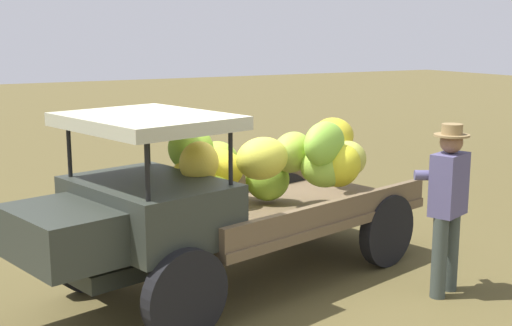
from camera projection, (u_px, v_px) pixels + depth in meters
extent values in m
plane|color=brown|center=(237.00, 285.00, 7.03)|extent=(60.00, 60.00, 0.00)
cube|color=#2F342D|center=(249.00, 235.00, 7.20)|extent=(3.98, 1.43, 0.16)
cylinder|color=black|center=(186.00, 296.00, 5.67)|extent=(0.83, 0.34, 0.82)
cylinder|color=black|center=(89.00, 251.00, 6.82)|extent=(0.83, 0.34, 0.82)
cylinder|color=black|center=(387.00, 230.00, 7.54)|extent=(0.83, 0.34, 0.82)
cylinder|color=black|center=(285.00, 204.00, 8.69)|extent=(0.83, 0.34, 0.82)
cube|color=brown|center=(279.00, 211.00, 7.47)|extent=(3.34, 2.42, 0.10)
cube|color=brown|center=(335.00, 211.00, 6.87)|extent=(2.92, 0.83, 0.22)
cube|color=brown|center=(232.00, 185.00, 8.01)|extent=(2.92, 0.83, 0.22)
cube|color=#2F342D|center=(149.00, 209.00, 6.27)|extent=(1.45, 1.75, 0.55)
cube|color=#2F342D|center=(60.00, 235.00, 5.68)|extent=(0.94, 1.21, 0.44)
cylinder|color=black|center=(147.00, 168.00, 5.41)|extent=(0.04, 0.04, 0.55)
cylinder|color=black|center=(69.00, 148.00, 6.34)|extent=(0.04, 0.04, 0.55)
cylinder|color=black|center=(231.00, 154.00, 6.00)|extent=(0.04, 0.04, 0.55)
cylinder|color=black|center=(148.00, 138.00, 6.92)|extent=(0.04, 0.04, 0.55)
cube|color=#B3B294|center=(147.00, 121.00, 6.11)|extent=(1.56, 1.78, 0.12)
ellipsoid|color=gold|center=(215.00, 169.00, 7.37)|extent=(0.84, 0.85, 0.62)
ellipsoid|color=#8AB832|center=(267.00, 179.00, 7.56)|extent=(0.65, 0.63, 0.52)
ellipsoid|color=yellow|center=(340.00, 166.00, 7.31)|extent=(0.58, 0.68, 0.63)
ellipsoid|color=#94C03B|center=(325.00, 166.00, 7.29)|extent=(0.64, 0.64, 0.59)
ellipsoid|color=#91B033|center=(217.00, 162.00, 7.57)|extent=(0.76, 0.78, 0.60)
ellipsoid|color=gold|center=(194.00, 173.00, 6.91)|extent=(0.49, 0.49, 0.47)
ellipsoid|color=#88C43B|center=(325.00, 144.00, 7.16)|extent=(0.75, 0.61, 0.49)
ellipsoid|color=#81AE2E|center=(191.00, 148.00, 6.94)|extent=(0.51, 0.62, 0.61)
ellipsoid|color=#AFCF35|center=(204.00, 194.00, 7.12)|extent=(0.72, 0.63, 0.55)
ellipsoid|color=gold|center=(262.00, 158.00, 6.85)|extent=(0.71, 0.58, 0.44)
ellipsoid|color=gold|center=(199.00, 162.00, 6.53)|extent=(0.63, 0.64, 0.48)
ellipsoid|color=#96AC3B|center=(293.00, 152.00, 7.35)|extent=(0.72, 0.64, 0.46)
ellipsoid|color=yellow|center=(334.00, 135.00, 8.27)|extent=(0.69, 0.71, 0.57)
ellipsoid|color=#BEC34A|center=(348.00, 159.00, 7.97)|extent=(0.50, 0.56, 0.54)
cylinder|color=#3C453F|center=(439.00, 258.00, 6.62)|extent=(0.15, 0.15, 0.82)
cylinder|color=#3C453F|center=(451.00, 251.00, 6.82)|extent=(0.15, 0.15, 0.82)
cube|color=#534E77|center=(449.00, 184.00, 6.58)|extent=(0.46, 0.37, 0.61)
cylinder|color=#534E77|center=(435.00, 175.00, 6.56)|extent=(0.39, 0.29, 0.10)
cylinder|color=#534E77|center=(445.00, 172.00, 6.71)|extent=(0.22, 0.41, 0.10)
sphere|color=brown|center=(451.00, 142.00, 6.51)|extent=(0.22, 0.22, 0.22)
cylinder|color=olive|center=(452.00, 135.00, 6.49)|extent=(0.34, 0.34, 0.02)
cylinder|color=olive|center=(452.00, 129.00, 6.48)|extent=(0.20, 0.20, 0.10)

